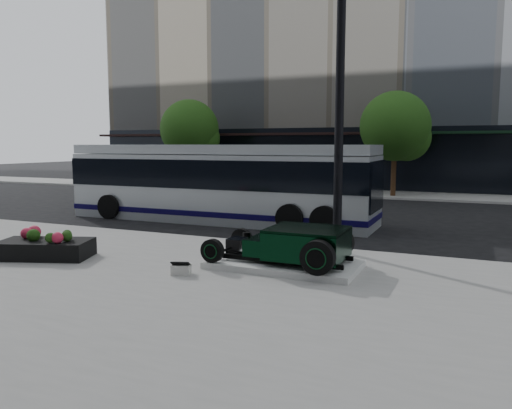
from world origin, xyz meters
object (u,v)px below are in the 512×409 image
at_px(lamppost, 339,119).
at_px(flower_planter, 45,247).
at_px(hot_rod, 298,244).
at_px(transit_bus, 218,182).

relative_size(lamppost, flower_planter, 3.06).
xyz_separation_m(hot_rod, flower_planter, (-6.16, -1.47, -0.31)).
bearing_deg(transit_bus, flower_planter, -95.41).
distance_m(lamppost, flower_planter, 8.11).
distance_m(flower_planter, transit_bus, 7.94).
height_order(lamppost, transit_bus, lamppost).
distance_m(lamppost, transit_bus, 7.42).
bearing_deg(flower_planter, lamppost, 29.31).
bearing_deg(transit_bus, lamppost, -36.03).
height_order(flower_planter, transit_bus, transit_bus).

